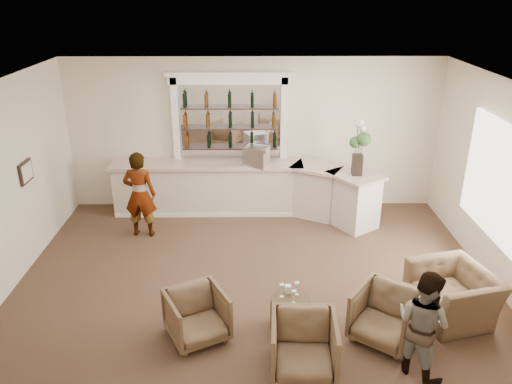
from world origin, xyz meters
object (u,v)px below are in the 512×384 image
(cocktail_table, at_px, (290,312))
(armchair_left, at_px, (197,315))
(armchair_far, at_px, (453,294))
(armchair_right, at_px, (386,316))
(flower_vase, at_px, (359,144))
(espresso_machine, at_px, (256,156))
(sommelier, at_px, (140,195))
(bar_counter, at_px, (246,189))
(guest, at_px, (423,324))
(armchair_center, at_px, (304,346))

(cocktail_table, distance_m, armchair_left, 1.35)
(armchair_far, bearing_deg, armchair_right, -79.82)
(flower_vase, bearing_deg, espresso_machine, 164.02)
(cocktail_table, bearing_deg, flower_vase, 64.87)
(cocktail_table, height_order, sommelier, sommelier)
(bar_counter, distance_m, armchair_left, 4.21)
(cocktail_table, xyz_separation_m, flower_vase, (1.55, 3.31, 1.52))
(guest, height_order, armchair_left, guest)
(armchair_left, bearing_deg, flower_vase, 23.80)
(armchair_center, bearing_deg, armchair_left, 157.36)
(sommelier, bearing_deg, guest, 142.39)
(cocktail_table, distance_m, armchair_center, 0.92)
(sommelier, bearing_deg, espresso_machine, -153.73)
(armchair_right, xyz_separation_m, armchair_far, (1.14, 0.53, -0.01))
(sommelier, height_order, armchair_right, sommelier)
(armchair_center, bearing_deg, cocktail_table, 99.92)
(guest, distance_m, armchair_center, 1.52)
(bar_counter, relative_size, armchair_right, 6.71)
(guest, bearing_deg, sommelier, 9.82)
(sommelier, relative_size, armchair_far, 1.48)
(cocktail_table, distance_m, sommelier, 4.07)
(guest, distance_m, armchair_far, 1.51)
(bar_counter, bearing_deg, armchair_right, -64.71)
(guest, height_order, armchair_center, guest)
(sommelier, xyz_separation_m, espresso_machine, (2.29, 0.92, 0.47))
(cocktail_table, xyz_separation_m, espresso_machine, (-0.45, 3.88, 1.09))
(bar_counter, distance_m, armchair_far, 4.84)
(flower_vase, bearing_deg, armchair_center, -108.89)
(armchair_left, relative_size, armchair_right, 0.94)
(cocktail_table, bearing_deg, armchair_right, -11.67)
(sommelier, height_order, espresso_machine, sommelier)
(sommelier, distance_m, guest, 5.81)
(sommelier, height_order, flower_vase, flower_vase)
(guest, relative_size, armchair_left, 1.86)
(cocktail_table, bearing_deg, sommelier, 132.75)
(guest, xyz_separation_m, armchair_right, (-0.27, 0.65, -0.36))
(flower_vase, bearing_deg, sommelier, -175.31)
(bar_counter, distance_m, armchair_center, 4.90)
(cocktail_table, bearing_deg, armchair_far, 5.96)
(armchair_center, xyz_separation_m, armchair_right, (1.21, 0.62, -0.00))
(sommelier, bearing_deg, flower_vase, -171.04)
(armchair_center, bearing_deg, guest, 1.92)
(armchair_center, bearing_deg, armchair_right, 30.16)
(bar_counter, height_order, armchair_center, bar_counter)
(bar_counter, distance_m, guest, 5.36)
(bar_counter, relative_size, armchair_far, 4.87)
(sommelier, distance_m, armchair_center, 4.81)
(cocktail_table, height_order, armchair_right, armchair_right)
(bar_counter, distance_m, sommelier, 2.30)
(guest, xyz_separation_m, armchair_center, (-1.48, 0.02, -0.35))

